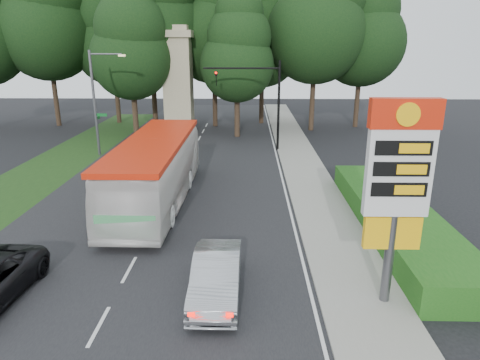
{
  "coord_description": "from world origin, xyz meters",
  "views": [
    {
      "loc": [
        4.59,
        -10.64,
        8.3
      ],
      "look_at": [
        4.2,
        8.72,
        2.2
      ],
      "focal_mm": 32.0,
      "sensor_mm": 36.0,
      "label": 1
    }
  ],
  "objects_px": {
    "streetlight_signs": "(97,99)",
    "transit_bus": "(156,172)",
    "traffic_signal_mast": "(262,93)",
    "monument": "(178,81)",
    "gas_station_pylon": "(398,177)",
    "sedan_silver": "(216,276)"
  },
  "relations": [
    {
      "from": "transit_bus",
      "to": "sedan_silver",
      "type": "distance_m",
      "value": 10.01
    },
    {
      "from": "monument",
      "to": "streetlight_signs",
      "type": "bearing_deg",
      "value": -121.97
    },
    {
      "from": "traffic_signal_mast",
      "to": "sedan_silver",
      "type": "relative_size",
      "value": 1.57
    },
    {
      "from": "gas_station_pylon",
      "to": "sedan_silver",
      "type": "height_order",
      "value": "gas_station_pylon"
    },
    {
      "from": "streetlight_signs",
      "to": "transit_bus",
      "type": "xyz_separation_m",
      "value": [
        6.58,
        -10.51,
        -2.67
      ]
    },
    {
      "from": "gas_station_pylon",
      "to": "traffic_signal_mast",
      "type": "height_order",
      "value": "traffic_signal_mast"
    },
    {
      "from": "traffic_signal_mast",
      "to": "monument",
      "type": "relative_size",
      "value": 0.72
    },
    {
      "from": "monument",
      "to": "transit_bus",
      "type": "bearing_deg",
      "value": -85.07
    },
    {
      "from": "traffic_signal_mast",
      "to": "sedan_silver",
      "type": "bearing_deg",
      "value": -95.71
    },
    {
      "from": "gas_station_pylon",
      "to": "streetlight_signs",
      "type": "relative_size",
      "value": 0.86
    },
    {
      "from": "monument",
      "to": "transit_bus",
      "type": "relative_size",
      "value": 0.79
    },
    {
      "from": "streetlight_signs",
      "to": "gas_station_pylon",
      "type": "bearing_deg",
      "value": -51.04
    },
    {
      "from": "sedan_silver",
      "to": "streetlight_signs",
      "type": "bearing_deg",
      "value": 118.32
    },
    {
      "from": "gas_station_pylon",
      "to": "streetlight_signs",
      "type": "height_order",
      "value": "streetlight_signs"
    },
    {
      "from": "streetlight_signs",
      "to": "sedan_silver",
      "type": "xyz_separation_m",
      "value": [
        10.5,
        -19.67,
        -3.68
      ]
    },
    {
      "from": "gas_station_pylon",
      "to": "transit_bus",
      "type": "xyz_separation_m",
      "value": [
        -9.6,
        9.51,
        -2.68
      ]
    },
    {
      "from": "traffic_signal_mast",
      "to": "transit_bus",
      "type": "xyz_separation_m",
      "value": [
        -6.08,
        -12.5,
        -2.9
      ]
    },
    {
      "from": "traffic_signal_mast",
      "to": "monument",
      "type": "height_order",
      "value": "monument"
    },
    {
      "from": "monument",
      "to": "sedan_silver",
      "type": "height_order",
      "value": "monument"
    },
    {
      "from": "gas_station_pylon",
      "to": "transit_bus",
      "type": "relative_size",
      "value": 0.54
    },
    {
      "from": "gas_station_pylon",
      "to": "streetlight_signs",
      "type": "bearing_deg",
      "value": 128.96
    },
    {
      "from": "streetlight_signs",
      "to": "transit_bus",
      "type": "distance_m",
      "value": 12.69
    }
  ]
}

